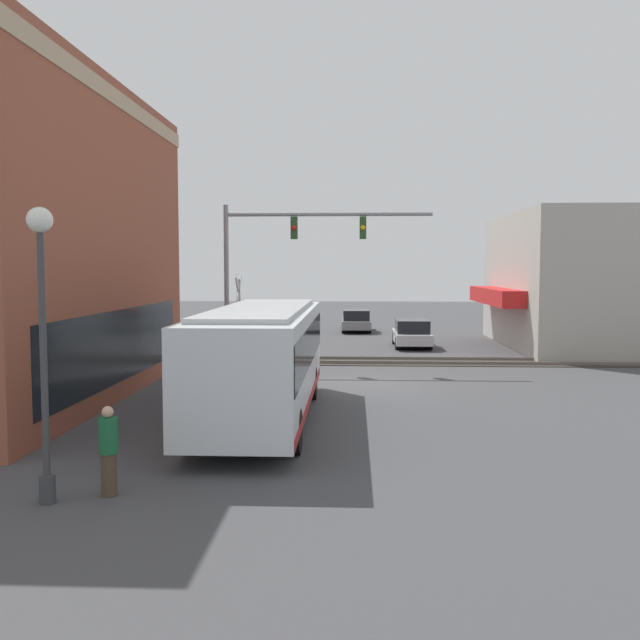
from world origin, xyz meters
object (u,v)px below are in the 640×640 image
crossing_signal (239,311)px  streetlamp (43,329)px  pedestrian_by_lamp (108,450)px  city_bus (262,358)px  parked_car_grey (356,321)px  parked_car_silver (412,334)px

crossing_signal → streetlamp: streetlamp is taller
crossing_signal → pedestrian_by_lamp: 16.72m
city_bus → parked_car_grey: size_ratio=2.44×
city_bus → crossing_signal: bearing=12.7°
streetlamp → parked_car_grey: size_ratio=1.19×
parked_car_silver → parked_car_grey: bearing=18.0°
parked_car_grey → pedestrian_by_lamp: 33.04m
streetlamp → pedestrian_by_lamp: streetlamp is taller
parked_car_silver → pedestrian_by_lamp: size_ratio=2.64×
city_bus → parked_car_silver: city_bus is taller
pedestrian_by_lamp → streetlamp: bearing=116.8°
streetlamp → parked_car_grey: 33.72m
crossing_signal → parked_car_grey: 16.88m
parked_car_grey → city_bus: bearing=174.4°
parked_car_silver → parked_car_grey: parked_car_silver is taller
parked_car_grey → streetlamp: bearing=170.6°
city_bus → crossing_signal: 10.51m
parked_car_grey → pedestrian_by_lamp: pedestrian_by_lamp is taller
streetlamp → crossing_signal: bearing=-1.9°
parked_car_grey → pedestrian_by_lamp: (-32.72, 4.55, 0.17)m
city_bus → crossing_signal: crossing_signal is taller
crossing_signal → parked_car_grey: crossing_signal is taller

